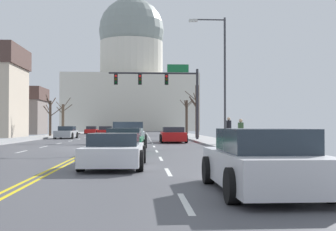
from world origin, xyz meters
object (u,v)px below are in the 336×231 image
sedan_near_02 (125,141)px  sedan_oncoming_02 (91,130)px  signal_gantry (165,85)px  sedan_near_00 (173,135)px  sedan_oncoming_00 (66,133)px  pedestrian_01 (241,131)px  street_lamp_right (220,69)px  bicycle_parked (259,143)px  sedan_oncoming_01 (106,131)px  sedan_near_04 (262,162)px  sedan_near_03 (115,151)px  pedestrian_00 (229,129)px  pickup_truck_near_01 (128,135)px

sedan_near_02 → sedan_oncoming_02: (-7.14, 48.63, -0.01)m
signal_gantry → sedan_near_00: 5.79m
sedan_oncoming_00 → sedan_oncoming_02: size_ratio=0.99×
sedan_oncoming_00 → pedestrian_01: bearing=-56.4°
sedan_near_02 → sedan_oncoming_02: sedan_near_02 is taller
street_lamp_right → bicycle_parked: street_lamp_right is taller
sedan_oncoming_01 → bicycle_parked: (10.64, -36.30, -0.09)m
street_lamp_right → sedan_near_04: size_ratio=1.91×
sedan_near_03 → sedan_oncoming_00: sedan_oncoming_00 is taller
sedan_near_04 → sedan_oncoming_01: 49.94m
sedan_near_02 → bicycle_parked: sedan_near_02 is taller
sedan_oncoming_02 → bicycle_parked: 50.26m
sedan_near_03 → sedan_near_02: bearing=89.6°
sedan_near_03 → bicycle_parked: sedan_near_03 is taller
sedan_near_04 → pedestrian_00: pedestrian_00 is taller
sedan_oncoming_01 → pedestrian_01: size_ratio=2.89×
street_lamp_right → sedan_near_03: street_lamp_right is taller
pickup_truck_near_01 → sedan_oncoming_00: bearing=111.0°
pedestrian_01 → sedan_oncoming_02: bearing=107.3°
bicycle_parked → sedan_oncoming_00: bearing=119.4°
sedan_oncoming_02 → pedestrian_00: pedestrian_00 is taller
pedestrian_00 → bicycle_parked: size_ratio=1.00×
sedan_near_04 → pedestrian_00: bearing=80.7°
pickup_truck_near_01 → pedestrian_01: 7.18m
pickup_truck_near_01 → pedestrian_00: pedestrian_00 is taller
sedan_oncoming_01 → pedestrian_01: bearing=-72.0°
sedan_near_00 → sedan_oncoming_00: bearing=132.3°
sedan_near_02 → sedan_oncoming_00: bearing=105.8°
sedan_oncoming_01 → pedestrian_00: pedestrian_00 is taller
sedan_near_00 → bicycle_parked: bearing=-75.2°
pedestrian_00 → pedestrian_01: 3.41m
sedan_near_03 → pedestrian_01: size_ratio=2.90×
pedestrian_00 → sedan_oncoming_01: bearing=109.9°
sedan_near_03 → sedan_oncoming_01: (-3.83, 43.75, 0.05)m
sedan_oncoming_02 → street_lamp_right: bearing=-72.4°
sedan_oncoming_00 → bicycle_parked: size_ratio=2.64×
sedan_near_02 → pedestrian_01: size_ratio=2.86×
sedan_near_02 → street_lamp_right: bearing=50.4°
sedan_near_00 → pedestrian_01: 9.83m
sedan_oncoming_01 → sedan_oncoming_02: bearing=105.2°
sedan_near_00 → pedestrian_00: 6.72m
pickup_truck_near_01 → sedan_oncoming_00: size_ratio=1.19×
sedan_oncoming_01 → sedan_oncoming_02: size_ratio=0.99×
sedan_near_00 → sedan_near_02: bearing=-103.8°
sedan_oncoming_01 → pedestrian_00: (10.51, -29.05, 0.54)m
pedestrian_01 → street_lamp_right: bearing=102.3°
sedan_near_03 → pedestrian_00: 16.16m
sedan_near_03 → pedestrian_01: (6.72, 11.30, 0.50)m
bicycle_parked → sedan_near_04: bearing=-104.7°
sedan_near_00 → sedan_oncoming_01: sedan_oncoming_01 is taller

